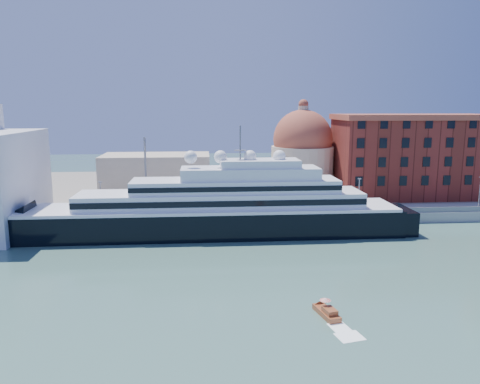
{
  "coord_description": "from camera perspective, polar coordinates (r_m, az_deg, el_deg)",
  "views": [
    {
      "loc": [
        -6.89,
        -75.27,
        27.51
      ],
      "look_at": [
        0.64,
        18.0,
        10.24
      ],
      "focal_mm": 35.0,
      "sensor_mm": 36.0,
      "label": 1
    }
  ],
  "objects": [
    {
      "name": "water_taxi",
      "position": [
        65.06,
        10.57,
        -14.17
      ],
      "size": [
        2.8,
        5.45,
        2.47
      ],
      "rotation": [
        0.0,
        0.0,
        0.21
      ],
      "color": "brown",
      "rests_on": "ground"
    },
    {
      "name": "quay_fence",
      "position": [
        107.8,
        -0.83,
        -2.63
      ],
      "size": [
        180.0,
        0.1,
        1.2
      ],
      "primitive_type": "cube",
      "color": "slate",
      "rests_on": "quay"
    },
    {
      "name": "ground",
      "position": [
        80.44,
        0.59,
        -9.55
      ],
      "size": [
        400.0,
        400.0,
        0.0
      ],
      "primitive_type": "plane",
      "color": "#33584F",
      "rests_on": "ground"
    },
    {
      "name": "quay",
      "position": [
        112.59,
        -0.98,
        -3.03
      ],
      "size": [
        180.0,
        10.0,
        2.5
      ],
      "primitive_type": "cube",
      "color": "gray",
      "rests_on": "ground"
    },
    {
      "name": "warehouse",
      "position": [
        140.91,
        20.17,
        4.23
      ],
      "size": [
        43.0,
        19.0,
        23.25
      ],
      "color": "maroon",
      "rests_on": "land"
    },
    {
      "name": "superyacht",
      "position": [
        100.87,
        -4.96,
        -2.63
      ],
      "size": [
        91.96,
        12.75,
        27.48
      ],
      "color": "black",
      "rests_on": "ground"
    },
    {
      "name": "service_barge",
      "position": [
        103.6,
        -18.43,
        -5.06
      ],
      "size": [
        12.14,
        5.25,
        2.65
      ],
      "rotation": [
        0.0,
        0.0,
        -0.11
      ],
      "color": "white",
      "rests_on": "ground"
    },
    {
      "name": "church",
      "position": [
        134.68,
        1.08,
        3.37
      ],
      "size": [
        66.0,
        18.0,
        25.5
      ],
      "color": "beige",
      "rests_on": "land"
    },
    {
      "name": "land",
      "position": [
        152.75,
        -1.96,
        0.45
      ],
      "size": [
        260.0,
        72.0,
        2.0
      ],
      "primitive_type": "cube",
      "color": "slate",
      "rests_on": "ground"
    },
    {
      "name": "lamp_posts",
      "position": [
        109.13,
        -7.59,
        1.04
      ],
      "size": [
        120.8,
        2.4,
        18.0
      ],
      "color": "slate",
      "rests_on": "quay"
    }
  ]
}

